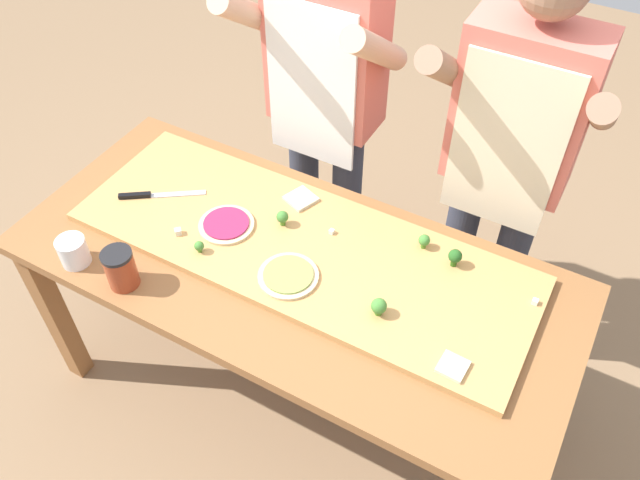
# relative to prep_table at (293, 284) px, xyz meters

# --- Properties ---
(ground_plane) EXTENTS (8.00, 8.00, 0.00)m
(ground_plane) POSITION_rel_prep_table_xyz_m (0.00, 0.00, -0.69)
(ground_plane) COLOR #896B4C
(prep_table) EXTENTS (1.82, 0.80, 0.79)m
(prep_table) POSITION_rel_prep_table_xyz_m (0.00, 0.00, 0.00)
(prep_table) COLOR brown
(prep_table) RESTS_ON ground
(cutting_board) EXTENTS (1.52, 0.53, 0.03)m
(cutting_board) POSITION_rel_prep_table_xyz_m (-0.01, 0.07, 0.11)
(cutting_board) COLOR tan
(cutting_board) RESTS_ON prep_table
(chefs_knife) EXTENTS (0.26, 0.19, 0.02)m
(chefs_knife) POSITION_rel_prep_table_xyz_m (-0.58, 0.01, 0.13)
(chefs_knife) COLOR #B7BABF
(chefs_knife) RESTS_ON cutting_board
(pizza_whole_pesto_green) EXTENTS (0.19, 0.19, 0.02)m
(pizza_whole_pesto_green) POSITION_rel_prep_table_xyz_m (0.03, -0.07, 0.13)
(pizza_whole_pesto_green) COLOR beige
(pizza_whole_pesto_green) RESTS_ON cutting_board
(pizza_whole_beet_magenta) EXTENTS (0.18, 0.18, 0.02)m
(pizza_whole_beet_magenta) POSITION_rel_prep_table_xyz_m (-0.26, 0.02, 0.13)
(pizza_whole_beet_magenta) COLOR beige
(pizza_whole_beet_magenta) RESTS_ON cutting_board
(pizza_slice_near_left) EXTENTS (0.08, 0.08, 0.01)m
(pizza_slice_near_left) POSITION_rel_prep_table_xyz_m (0.59, -0.13, 0.13)
(pizza_slice_near_left) COLOR beige
(pizza_slice_near_left) RESTS_ON cutting_board
(pizza_slice_far_left) EXTENTS (0.12, 0.12, 0.01)m
(pizza_slice_far_left) POSITION_rel_prep_table_xyz_m (-0.11, 0.25, 0.13)
(pizza_slice_far_left) COLOR beige
(pizza_slice_far_left) RESTS_ON cutting_board
(broccoli_floret_back_right) EXTENTS (0.04, 0.04, 0.06)m
(broccoli_floret_back_right) POSITION_rel_prep_table_xyz_m (0.46, 0.22, 0.16)
(broccoli_floret_back_right) COLOR #2C5915
(broccoli_floret_back_right) RESTS_ON cutting_board
(broccoli_floret_center_right) EXTENTS (0.04, 0.04, 0.05)m
(broccoli_floret_center_right) POSITION_rel_prep_table_xyz_m (0.34, 0.25, 0.16)
(broccoli_floret_center_right) COLOR #487A23
(broccoli_floret_center_right) RESTS_ON cutting_board
(broccoli_floret_center_left) EXTENTS (0.03, 0.03, 0.04)m
(broccoli_floret_center_left) POSITION_rel_prep_table_xyz_m (-0.27, -0.12, 0.15)
(broccoli_floret_center_left) COLOR #487A23
(broccoli_floret_center_left) RESTS_ON cutting_board
(broccoli_floret_front_right) EXTENTS (0.05, 0.05, 0.06)m
(broccoli_floret_front_right) POSITION_rel_prep_table_xyz_m (0.33, -0.06, 0.16)
(broccoli_floret_front_right) COLOR #487A23
(broccoli_floret_front_right) RESTS_ON cutting_board
(broccoli_floret_back_mid) EXTENTS (0.04, 0.04, 0.06)m
(broccoli_floret_back_mid) POSITION_rel_prep_table_xyz_m (-0.10, 0.12, 0.16)
(broccoli_floret_back_mid) COLOR #487A23
(broccoli_floret_back_mid) RESTS_ON cutting_board
(cheese_crumble_a) EXTENTS (0.02, 0.02, 0.02)m
(cheese_crumble_a) POSITION_rel_prep_table_xyz_m (0.06, 0.16, 0.13)
(cheese_crumble_a) COLOR silver
(cheese_crumble_a) RESTS_ON cutting_board
(cheese_crumble_b) EXTENTS (0.02, 0.02, 0.02)m
(cheese_crumble_b) POSITION_rel_prep_table_xyz_m (0.72, 0.20, 0.13)
(cheese_crumble_b) COLOR white
(cheese_crumble_b) RESTS_ON cutting_board
(cheese_crumble_c) EXTENTS (0.03, 0.03, 0.02)m
(cheese_crumble_c) POSITION_rel_prep_table_xyz_m (-0.38, -0.09, 0.14)
(cheese_crumble_c) COLOR silver
(cheese_crumble_c) RESTS_ON cutting_board
(flour_cup) EXTENTS (0.09, 0.09, 0.10)m
(flour_cup) POSITION_rel_prep_table_xyz_m (-0.61, -0.32, 0.14)
(flour_cup) COLOR white
(flour_cup) RESTS_ON prep_table
(sauce_jar) EXTENTS (0.09, 0.09, 0.13)m
(sauce_jar) POSITION_rel_prep_table_xyz_m (-0.41, -0.32, 0.17)
(sauce_jar) COLOR #99381E
(sauce_jar) RESTS_ON prep_table
(cook_left) EXTENTS (0.54, 0.39, 1.67)m
(cook_left) POSITION_rel_prep_table_xyz_m (-0.21, 0.60, 0.30)
(cook_left) COLOR #333847
(cook_left) RESTS_ON ground
(cook_right) EXTENTS (0.54, 0.39, 1.67)m
(cook_right) POSITION_rel_prep_table_xyz_m (0.47, 0.60, 0.30)
(cook_right) COLOR #333847
(cook_right) RESTS_ON ground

